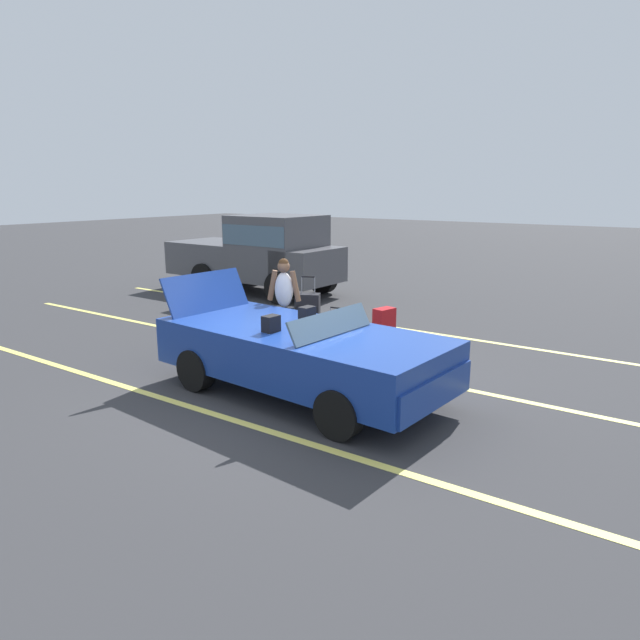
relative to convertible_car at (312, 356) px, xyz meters
name	(u,v)px	position (x,y,z in m)	size (l,w,h in m)	color
ground_plane	(302,394)	(-0.20, 0.01, -0.59)	(80.00, 80.00, 0.00)	#333335
lot_line_near	(242,423)	(-0.20, -1.20, -0.59)	(18.00, 0.12, 0.01)	#EAE066
lot_line_mid	(357,367)	(-0.20, 1.50, -0.59)	(18.00, 0.12, 0.01)	#EAE066
lot_line_far	(427,333)	(-0.20, 4.20, -0.59)	(18.00, 0.12, 0.01)	#EAE066
convertible_car	(312,356)	(0.00, 0.00, 0.00)	(4.30, 2.07, 1.51)	navy
suitcase_large_black	(308,312)	(-2.28, 3.04, -0.22)	(0.55, 0.47, 1.08)	black
suitcase_medium_bright	(384,325)	(-0.63, 3.19, -0.28)	(0.34, 0.45, 0.62)	red
suitcase_small_carryon	(336,331)	(-1.20, 2.43, -0.34)	(0.36, 0.25, 0.72)	#2D2319
duffel_bag	(366,348)	(-0.37, 2.09, -0.43)	(0.70, 0.59, 0.34)	#19723F
traveler_person	(284,301)	(-1.64, 1.47, 0.34)	(0.60, 0.31, 1.65)	black
parked_pickup_truck_near	(264,252)	(-5.67, 5.70, 0.51)	(5.04, 2.16, 2.10)	#4C4C51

